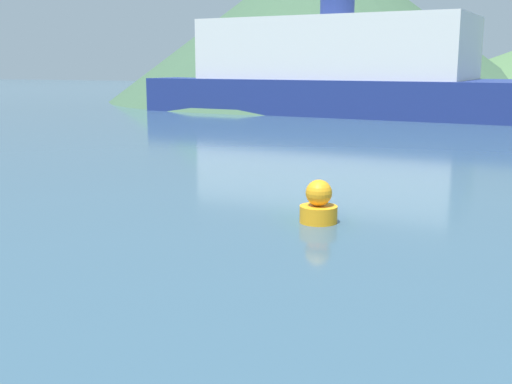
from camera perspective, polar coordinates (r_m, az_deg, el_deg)
The scene contains 3 objects.
ferry_distant at distance 48.80m, azimuth 7.10°, elevation 10.58°, with size 28.41×12.64×8.47m.
buoy_marker at distance 14.88m, azimuth 5.59°, elevation -1.16°, with size 0.88×0.88×1.01m.
hill_west at distance 66.32m, azimuth 6.00°, elevation 14.91°, with size 42.44×42.44×15.61m.
Camera 1 is at (5.01, 2.87, 3.63)m, focal length 45.00 mm.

